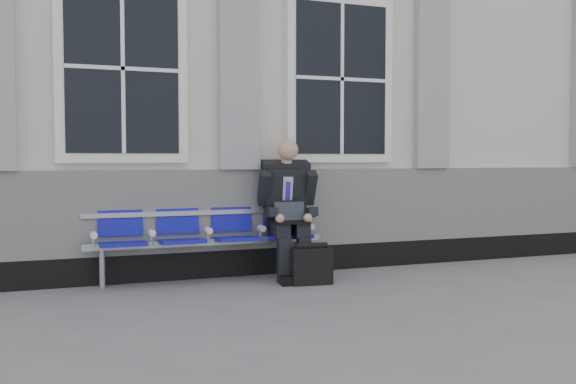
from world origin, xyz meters
name	(u,v)px	position (x,y,z in m)	size (l,w,h in m)	color
ground	(371,295)	(0.00, 0.00, 0.00)	(70.00, 70.00, 0.00)	slate
station_building	(257,96)	(-0.02, 3.47, 2.22)	(14.40, 4.40, 4.49)	beige
bench	(207,230)	(-1.29, 1.32, 0.55)	(2.60, 0.47, 0.91)	#9EA0A3
businessman	(288,204)	(-0.41, 1.18, 0.81)	(0.67, 0.90, 1.53)	black
briefcase	(311,265)	(-0.32, 0.71, 0.20)	(0.45, 0.23, 0.44)	black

